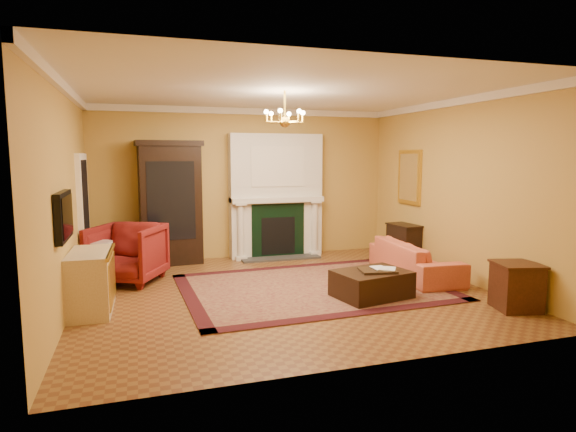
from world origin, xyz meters
name	(u,v)px	position (x,y,z in m)	size (l,w,h in m)	color
floor	(285,292)	(0.00, 0.00, -0.01)	(6.00, 5.50, 0.02)	brown
ceiling	(285,90)	(0.00, 0.00, 3.01)	(6.00, 5.50, 0.02)	white
wall_back	(245,184)	(0.00, 2.76, 1.50)	(6.00, 0.02, 3.00)	#B18F3F
wall_front	(370,216)	(0.00, -2.76, 1.50)	(6.00, 0.02, 3.00)	#B18F3F
wall_left	(64,199)	(-3.01, 0.00, 1.50)	(0.02, 5.50, 3.00)	#B18F3F
wall_right	(456,189)	(3.01, 0.00, 1.50)	(0.02, 5.50, 3.00)	#B18F3F
fireplace	(276,199)	(0.60, 2.57, 1.19)	(1.90, 0.70, 2.50)	silver
crown_molding	(268,102)	(0.00, 0.96, 2.94)	(6.00, 5.50, 0.12)	white
doorway	(84,218)	(-2.95, 1.70, 1.05)	(0.08, 1.05, 2.10)	white
tv_panel	(64,216)	(-2.95, -0.60, 1.35)	(0.09, 0.95, 0.58)	black
gilt_mirror	(409,177)	(2.97, 1.40, 1.65)	(0.06, 0.76, 1.05)	gold
chandelier	(285,118)	(0.00, 0.00, 2.61)	(0.63, 0.55, 0.53)	gold
oriental_rug	(312,287)	(0.47, 0.09, 0.01)	(3.98, 2.98, 0.02)	#480F19
china_cabinet	(171,206)	(-1.51, 2.49, 1.12)	(1.12, 0.51, 2.24)	black
wingback_armchair	(127,251)	(-2.30, 1.29, 0.53)	(1.02, 0.96, 1.05)	maroon
pedestal_table	(101,259)	(-2.70, 1.31, 0.40)	(0.39, 0.39, 0.69)	black
commode	(91,282)	(-2.73, -0.12, 0.40)	(0.51, 1.09, 0.81)	beige
coral_sofa	(415,253)	(2.40, 0.23, 0.40)	(2.06, 0.60, 0.81)	#CC5840
end_table	(516,287)	(2.72, -1.75, 0.30)	(0.52, 0.52, 0.61)	#3C1C10
console_table	(404,244)	(2.78, 1.23, 0.36)	(0.37, 0.65, 0.72)	black
leather_ottoman	(372,284)	(1.11, -0.69, 0.21)	(1.03, 0.75, 0.38)	black
ottoman_tray	(377,270)	(1.17, -0.74, 0.42)	(0.50, 0.39, 0.03)	black
book_a	(373,261)	(1.11, -0.73, 0.56)	(0.19, 0.02, 0.26)	gray
book_b	(382,260)	(1.24, -0.76, 0.56)	(0.19, 0.02, 0.26)	gray
topiary_left	(245,187)	(-0.05, 2.53, 1.44)	(0.14, 0.14, 0.38)	tan
topiary_right	(304,185)	(1.19, 2.53, 1.46)	(0.15, 0.15, 0.41)	tan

